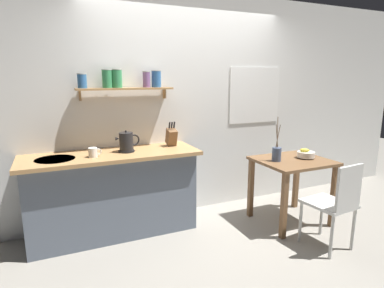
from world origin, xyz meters
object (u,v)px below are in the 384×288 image
Objects in this scene: electric_kettle at (127,142)px; coffee_mug_by_sink at (93,152)px; dining_table at (292,171)px; knife_block at (171,137)px; dining_chair_near at (336,202)px; fruit_bowl at (306,154)px; twig_vase at (277,154)px.

coffee_mug_by_sink is (-0.36, -0.09, -0.06)m from electric_kettle.
dining_table is 1.47m from knife_block.
dining_chair_near is 2.44m from coffee_mug_by_sink.
fruit_bowl is 0.71× the size of knife_block.
fruit_bowl is 0.40m from twig_vase.
fruit_bowl is 1.59m from knife_block.
knife_block is at bearing 157.13° from fruit_bowl.
fruit_bowl is at bearing 71.28° from dining_chair_near.
fruit_bowl is at bearing -2.63° from dining_table.
electric_kettle reaches higher than coffee_mug_by_sink.
electric_kettle is 1.96× the size of coffee_mug_by_sink.
fruit_bowl is at bearing -4.61° from twig_vase.
dining_table is 0.90× the size of dining_chair_near.
knife_block reaches higher than electric_kettle.
dining_table is 4.02× the size of fruit_bowl.
electric_kettle is 0.55m from knife_block.
dining_chair_near is at bearing -46.56° from knife_block.
fruit_bowl is at bearing -14.75° from electric_kettle.
dining_chair_near is (-0.05, -0.69, -0.11)m from dining_table.
twig_vase reaches higher than dining_table.
twig_vase is 1.68m from electric_kettle.
twig_vase reaches higher than coffee_mug_by_sink.
dining_chair_near reaches higher than fruit_bowl.
knife_block is (-1.28, 0.61, 0.41)m from dining_table.
dining_table is at bearing 177.37° from fruit_bowl.
twig_vase is 1.97× the size of electric_kettle.
fruit_bowl is 2.08m from electric_kettle.
coffee_mug_by_sink is at bearing 152.34° from dining_chair_near.
fruit_bowl reaches higher than dining_table.
electric_kettle is at bearing -170.72° from knife_block.
coffee_mug_by_sink is at bearing 168.93° from dining_table.
fruit_bowl is 1.55× the size of coffee_mug_by_sink.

